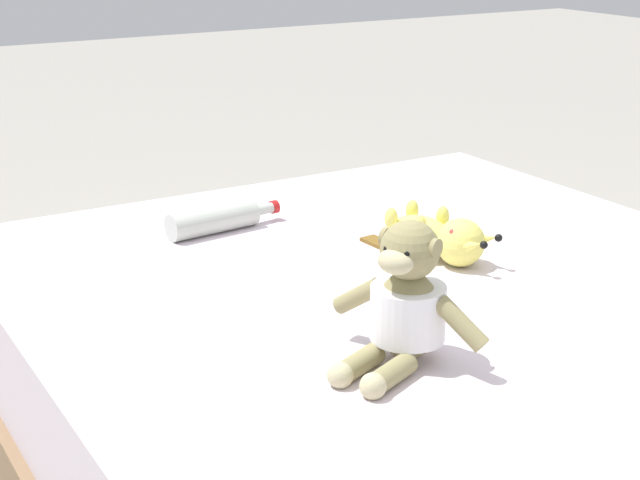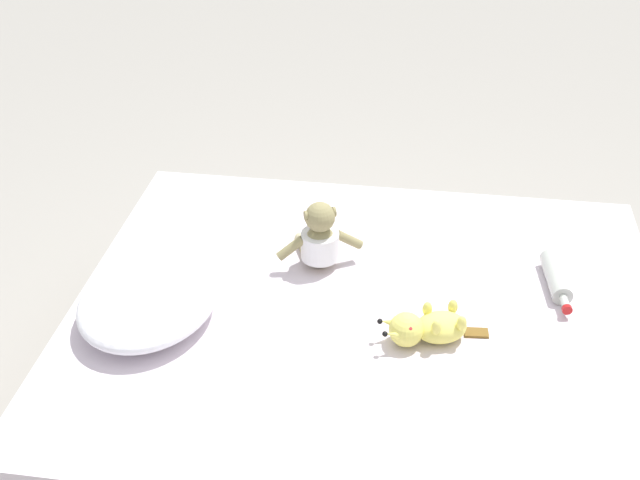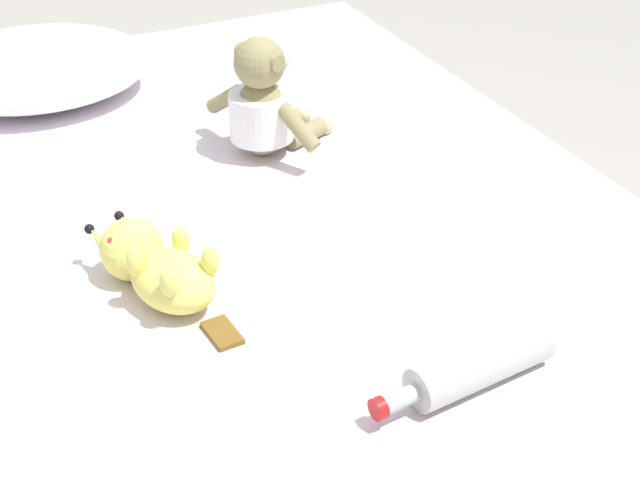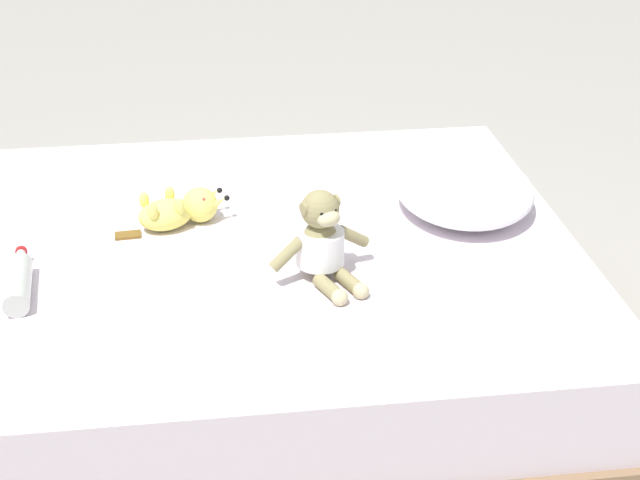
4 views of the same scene
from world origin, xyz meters
The scene contains 6 objects.
ground_plane centered at (0.00, 0.00, 0.00)m, with size 16.00×16.00×0.00m, color #9E998E.
bed centered at (0.00, 0.00, 0.26)m, with size 1.53×1.83×0.53m.
pillow centered at (-0.12, 0.63, 0.60)m, with size 0.52×0.45×0.13m.
plush_monkey centered at (0.22, 0.18, 0.63)m, with size 0.25×0.28×0.24m.
plush_yellow_creature centered at (-0.12, -0.18, 0.58)m, with size 0.18×0.32×0.10m.
glass_bottle centered at (0.20, -0.57, 0.56)m, with size 0.28×0.08×0.06m.
Camera 3 is at (-0.42, -1.39, 1.41)m, focal length 54.86 mm.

